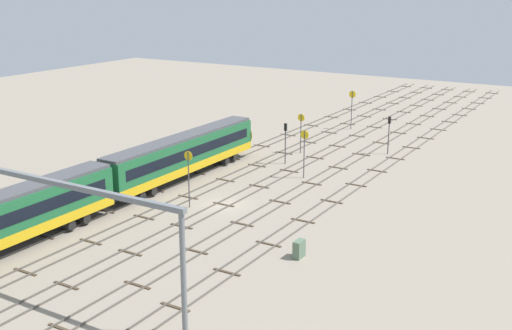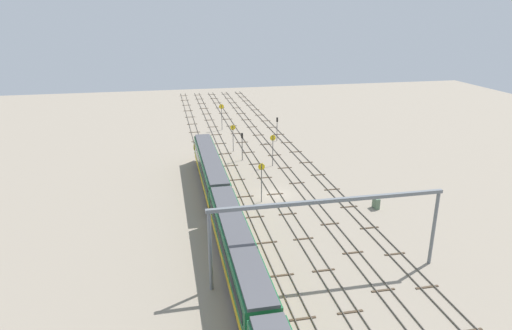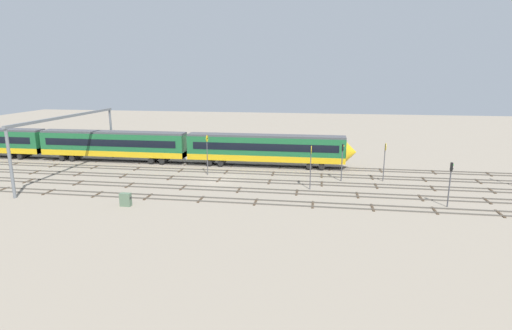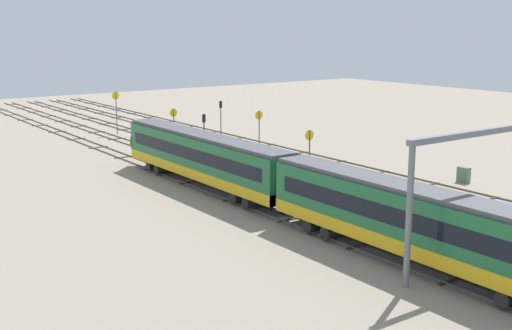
{
  "view_description": "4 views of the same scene",
  "coord_description": "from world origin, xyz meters",
  "px_view_note": "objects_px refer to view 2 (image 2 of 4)",
  "views": [
    {
      "loc": [
        -49.84,
        -33.69,
        21.27
      ],
      "look_at": [
        7.99,
        1.07,
        2.0
      ],
      "focal_mm": 45.04,
      "sensor_mm": 36.0,
      "label": 1
    },
    {
      "loc": [
        -58.3,
        14.96,
        25.44
      ],
      "look_at": [
        8.04,
        1.15,
        1.86
      ],
      "focal_mm": 31.45,
      "sensor_mm": 36.0,
      "label": 2
    },
    {
      "loc": [
        12.97,
        -51.42,
        14.19
      ],
      "look_at": [
        4.96,
        0.68,
        2.09
      ],
      "focal_mm": 28.36,
      "sensor_mm": 36.0,
      "label": 3
    },
    {
      "loc": [
        -44.2,
        38.33,
        14.22
      ],
      "look_at": [
        3.83,
        3.84,
        1.71
      ],
      "focal_mm": 45.38,
      "sensor_mm": 36.0,
      "label": 4
    }
  ],
  "objects_px": {
    "overhead_gantry": "(329,216)",
    "signal_light_trackside_departure": "(242,143)",
    "speed_sign_distant_end": "(233,134)",
    "speed_sign_far_trackside": "(273,146)",
    "speed_sign_mid_trackside": "(262,177)",
    "relay_cabinet": "(376,203)",
    "signal_light_trackside_approach": "(277,126)",
    "speed_sign_near_foreground": "(222,113)"
  },
  "relations": [
    {
      "from": "overhead_gantry",
      "to": "speed_sign_near_foreground",
      "type": "bearing_deg",
      "value": 2.4
    },
    {
      "from": "speed_sign_mid_trackside",
      "to": "relay_cabinet",
      "type": "xyz_separation_m",
      "value": [
        -5.14,
        -14.72,
        -2.93
      ]
    },
    {
      "from": "relay_cabinet",
      "to": "speed_sign_distant_end",
      "type": "bearing_deg",
      "value": 26.98
    },
    {
      "from": "signal_light_trackside_approach",
      "to": "relay_cabinet",
      "type": "height_order",
      "value": "signal_light_trackside_approach"
    },
    {
      "from": "overhead_gantry",
      "to": "signal_light_trackside_departure",
      "type": "relative_size",
      "value": 4.72
    },
    {
      "from": "speed_sign_near_foreground",
      "to": "relay_cabinet",
      "type": "relative_size",
      "value": 4.0
    },
    {
      "from": "overhead_gantry",
      "to": "speed_sign_distant_end",
      "type": "bearing_deg",
      "value": 3.4
    },
    {
      "from": "signal_light_trackside_departure",
      "to": "signal_light_trackside_approach",
      "type": "bearing_deg",
      "value": -40.09
    },
    {
      "from": "speed_sign_near_foreground",
      "to": "signal_light_trackside_departure",
      "type": "relative_size",
      "value": 1.16
    },
    {
      "from": "speed_sign_far_trackside",
      "to": "speed_sign_mid_trackside",
      "type": "bearing_deg",
      "value": 160.45
    },
    {
      "from": "speed_sign_near_foreground",
      "to": "speed_sign_far_trackside",
      "type": "height_order",
      "value": "speed_sign_near_foreground"
    },
    {
      "from": "speed_sign_distant_end",
      "to": "relay_cabinet",
      "type": "xyz_separation_m",
      "value": [
        -29.23,
        -14.88,
        -2.65
      ]
    },
    {
      "from": "speed_sign_near_foreground",
      "to": "signal_light_trackside_approach",
      "type": "bearing_deg",
      "value": -138.71
    },
    {
      "from": "speed_sign_far_trackside",
      "to": "relay_cabinet",
      "type": "distance_m",
      "value": 22.06
    },
    {
      "from": "signal_light_trackside_approach",
      "to": "speed_sign_far_trackside",
      "type": "bearing_deg",
      "value": 163.01
    },
    {
      "from": "speed_sign_near_foreground",
      "to": "speed_sign_mid_trackside",
      "type": "bearing_deg",
      "value": -179.88
    },
    {
      "from": "speed_sign_mid_trackside",
      "to": "signal_light_trackside_departure",
      "type": "xyz_separation_m",
      "value": [
        18.57,
        -0.59,
        -0.4
      ]
    },
    {
      "from": "speed_sign_mid_trackside",
      "to": "signal_light_trackside_departure",
      "type": "bearing_deg",
      "value": -1.82
    },
    {
      "from": "signal_light_trackside_departure",
      "to": "relay_cabinet",
      "type": "distance_m",
      "value": 27.71
    },
    {
      "from": "speed_sign_mid_trackside",
      "to": "relay_cabinet",
      "type": "relative_size",
      "value": 3.91
    },
    {
      "from": "speed_sign_near_foreground",
      "to": "speed_sign_mid_trackside",
      "type": "height_order",
      "value": "speed_sign_near_foreground"
    },
    {
      "from": "signal_light_trackside_departure",
      "to": "speed_sign_distant_end",
      "type": "bearing_deg",
      "value": 7.71
    },
    {
      "from": "signal_light_trackside_approach",
      "to": "signal_light_trackside_departure",
      "type": "bearing_deg",
      "value": 139.91
    },
    {
      "from": "signal_light_trackside_departure",
      "to": "relay_cabinet",
      "type": "relative_size",
      "value": 3.46
    },
    {
      "from": "speed_sign_near_foreground",
      "to": "relay_cabinet",
      "type": "bearing_deg",
      "value": -162.03
    },
    {
      "from": "speed_sign_far_trackside",
      "to": "overhead_gantry",
      "type": "bearing_deg",
      "value": 175.35
    },
    {
      "from": "speed_sign_mid_trackside",
      "to": "speed_sign_far_trackside",
      "type": "xyz_separation_m",
      "value": [
        14.53,
        -5.16,
        -0.06
      ]
    },
    {
      "from": "signal_light_trackside_departure",
      "to": "speed_sign_near_foreground",
      "type": "bearing_deg",
      "value": 1.77
    },
    {
      "from": "relay_cabinet",
      "to": "speed_sign_mid_trackside",
      "type": "bearing_deg",
      "value": 70.76
    },
    {
      "from": "signal_light_trackside_approach",
      "to": "signal_light_trackside_departure",
      "type": "xyz_separation_m",
      "value": [
        -10.82,
        9.11,
        0.07
      ]
    },
    {
      "from": "speed_sign_distant_end",
      "to": "speed_sign_mid_trackside",
      "type": "bearing_deg",
      "value": -179.62
    },
    {
      "from": "speed_sign_far_trackside",
      "to": "speed_sign_distant_end",
      "type": "xyz_separation_m",
      "value": [
        9.56,
        5.32,
        -0.23
      ]
    },
    {
      "from": "relay_cabinet",
      "to": "signal_light_trackside_departure",
      "type": "bearing_deg",
      "value": 30.81
    },
    {
      "from": "speed_sign_distant_end",
      "to": "speed_sign_far_trackside",
      "type": "bearing_deg",
      "value": -150.92
    },
    {
      "from": "speed_sign_distant_end",
      "to": "signal_light_trackside_approach",
      "type": "xyz_separation_m",
      "value": [
        5.29,
        -9.85,
        -0.18
      ]
    },
    {
      "from": "speed_sign_distant_end",
      "to": "signal_light_trackside_approach",
      "type": "bearing_deg",
      "value": -61.78
    },
    {
      "from": "speed_sign_mid_trackside",
      "to": "signal_light_trackside_approach",
      "type": "distance_m",
      "value": 30.94
    },
    {
      "from": "speed_sign_far_trackside",
      "to": "signal_light_trackside_approach",
      "type": "height_order",
      "value": "speed_sign_far_trackside"
    },
    {
      "from": "speed_sign_far_trackside",
      "to": "signal_light_trackside_approach",
      "type": "xyz_separation_m",
      "value": [
        14.85,
        -4.54,
        -0.41
      ]
    },
    {
      "from": "overhead_gantry",
      "to": "speed_sign_near_foreground",
      "type": "xyz_separation_m",
      "value": [
        59.71,
        2.5,
        -2.76
      ]
    },
    {
      "from": "signal_light_trackside_departure",
      "to": "speed_sign_mid_trackside",
      "type": "bearing_deg",
      "value": 178.18
    },
    {
      "from": "overhead_gantry",
      "to": "speed_sign_mid_trackside",
      "type": "bearing_deg",
      "value": 7.18
    }
  ]
}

